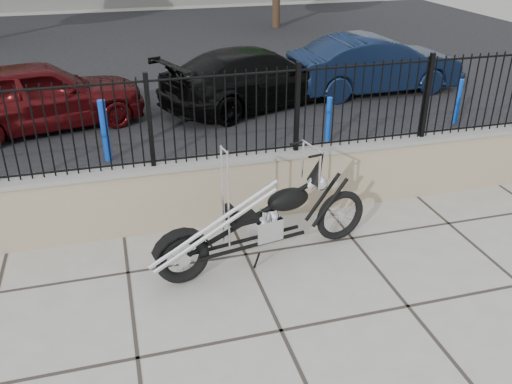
{
  "coord_description": "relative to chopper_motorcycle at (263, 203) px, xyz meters",
  "views": [
    {
      "loc": [
        -1.44,
        -4.21,
        3.92
      ],
      "look_at": [
        0.17,
        1.63,
        0.83
      ],
      "focal_mm": 38.0,
      "sensor_mm": 36.0,
      "label": 1
    }
  ],
  "objects": [
    {
      "name": "ground_plane",
      "position": [
        -0.17,
        -1.33,
        -0.83
      ],
      "size": [
        90.0,
        90.0,
        0.0
      ],
      "primitive_type": "plane",
      "color": "#99968E",
      "rests_on": "ground"
    },
    {
      "name": "parking_lot",
      "position": [
        -0.17,
        11.17,
        -0.83
      ],
      "size": [
        30.0,
        30.0,
        0.0
      ],
      "primitive_type": "plane",
      "color": "black",
      "rests_on": "ground"
    },
    {
      "name": "retaining_wall",
      "position": [
        -0.17,
        1.17,
        -0.35
      ],
      "size": [
        14.0,
        0.36,
        0.96
      ],
      "primitive_type": "cube",
      "color": "gray",
      "rests_on": "ground_plane"
    },
    {
      "name": "iron_fence",
      "position": [
        -0.17,
        1.17,
        0.73
      ],
      "size": [
        14.0,
        0.08,
        1.2
      ],
      "primitive_type": "cube",
      "color": "black",
      "rests_on": "retaining_wall"
    },
    {
      "name": "chopper_motorcycle",
      "position": [
        0.0,
        0.0,
        0.0
      ],
      "size": [
        2.8,
        0.98,
        1.65
      ],
      "primitive_type": null,
      "rotation": [
        0.0,
        0.0,
        0.18
      ],
      "color": "black",
      "rests_on": "ground_plane"
    },
    {
      "name": "car_red",
      "position": [
        -3.0,
        5.85,
        -0.13
      ],
      "size": [
        4.39,
        2.57,
        1.4
      ],
      "primitive_type": "imported",
      "rotation": [
        0.0,
        0.0,
        1.81
      ],
      "color": "#43090B",
      "rests_on": "parking_lot"
    },
    {
      "name": "car_black",
      "position": [
        1.63,
        6.15,
        -0.17
      ],
      "size": [
        4.92,
        3.34,
        1.32
      ],
      "primitive_type": "imported",
      "rotation": [
        0.0,
        0.0,
        1.93
      ],
      "color": "black",
      "rests_on": "parking_lot"
    },
    {
      "name": "car_blue",
      "position": [
        4.73,
        6.41,
        -0.14
      ],
      "size": [
        4.23,
        1.57,
        1.38
      ],
      "primitive_type": "imported",
      "rotation": [
        0.0,
        0.0,
        1.6
      ],
      "color": "black",
      "rests_on": "parking_lot"
    },
    {
      "name": "bollard_a",
      "position": [
        -1.79,
        3.79,
        -0.27
      ],
      "size": [
        0.16,
        0.16,
        1.12
      ],
      "primitive_type": "cylinder",
      "rotation": [
        0.0,
        0.0,
        0.25
      ],
      "color": "blue",
      "rests_on": "ground_plane"
    },
    {
      "name": "bollard_b",
      "position": [
        2.33,
        3.54,
        -0.38
      ],
      "size": [
        0.14,
        0.14,
        0.9
      ],
      "primitive_type": "cylinder",
      "rotation": [
        0.0,
        0.0,
        0.38
      ],
      "color": "#0E2ADB",
      "rests_on": "ground_plane"
    },
    {
      "name": "bollard_c",
      "position": [
        5.36,
        3.86,
        -0.36
      ],
      "size": [
        0.11,
        0.11,
        0.94
      ],
      "primitive_type": "cylinder",
      "rotation": [
        0.0,
        0.0,
        0.02
      ],
      "color": "blue",
      "rests_on": "ground_plane"
    }
  ]
}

